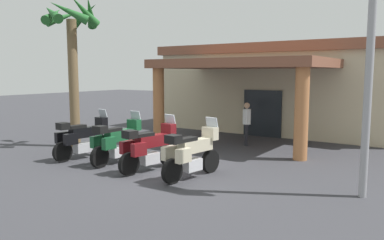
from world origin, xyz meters
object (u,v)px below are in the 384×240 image
Objects in this scene: motorcycle_black at (82,138)px; motorcycle_maroon at (149,147)px; pedestrian at (247,121)px; motorcycle_green at (117,142)px; palm_tree_roadside at (72,38)px; motorcycle_cream at (192,153)px; motel_building at (287,87)px.

motorcycle_black is 1.00× the size of motorcycle_maroon.
pedestrian is at bearing 2.52° from motorcycle_maroon.
motorcycle_maroon is at bearing -96.26° from motorcycle_green.
motorcycle_maroon is 0.38× the size of palm_tree_roadside.
motorcycle_cream is 0.39× the size of palm_tree_roadside.
motel_building is at bearing -8.57° from motorcycle_green.
palm_tree_roadside is (-6.31, 1.34, 3.48)m from motorcycle_cream.
motorcycle_green is (1.47, 0.14, 0.00)m from motorcycle_black.
pedestrian is at bearing -86.06° from motel_building.
motorcycle_black is at bearing 30.95° from pedestrian.
motel_building is 5.42× the size of motorcycle_black.
palm_tree_roadside is (-5.51, -3.87, 3.19)m from pedestrian.
motel_building is 10.70m from motorcycle_green.
motorcycle_green and motorcycle_maroon have the same top height.
motorcycle_black and motorcycle_green have the same top height.
motorcycle_black and motorcycle_cream have the same top height.
motorcycle_green is at bearing -18.94° from palm_tree_roadside.
motorcycle_cream is 5.28m from pedestrian.
motorcycle_green is at bearing -76.88° from motorcycle_black.
motel_building is 5.44× the size of motorcycle_maroon.
motorcycle_maroon is 1.47m from motorcycle_cream.
motorcycle_green is at bearing 92.11° from motorcycle_maroon.
palm_tree_roadside reaches higher than pedestrian.
motorcycle_black is at bearing 96.91° from motorcycle_green.
motorcycle_maroon is 5.28m from pedestrian.
motorcycle_black is 0.39× the size of palm_tree_roadside.
pedestrian is (2.14, 5.03, 0.29)m from motorcycle_green.
motel_building is 7.01× the size of pedestrian.
motorcycle_green and motorcycle_cream have the same top height.
pedestrian is at bearing 18.00° from motorcycle_cream.
palm_tree_roadside is (-5.22, -9.28, 2.02)m from motel_building.
palm_tree_roadside is at bearing 10.99° from pedestrian.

